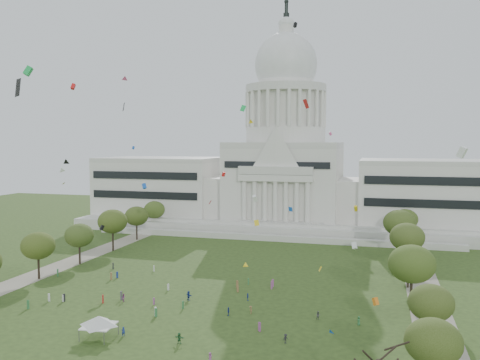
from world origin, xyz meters
name	(u,v)px	position (x,y,z in m)	size (l,w,h in m)	color
ground	(178,318)	(0.00, 0.00, 0.00)	(400.00, 400.00, 0.00)	#2E441A
capitol	(285,172)	(0.00, 113.59, 22.30)	(160.00, 64.50, 91.30)	beige
path_left	(60,266)	(-48.00, 30.00, 0.02)	(8.00, 160.00, 0.04)	gray
path_right	(425,294)	(48.00, 30.00, 0.02)	(8.00, 160.00, 0.04)	gray
row_tree_r_0	(433,342)	(44.94, -19.59, 7.75)	(7.67, 7.67, 10.91)	black
row_tree_r_1	(431,303)	(46.22, -1.75, 7.66)	(7.58, 7.58, 10.78)	black
row_tree_l_2	(38,246)	(-45.04, 17.30, 8.51)	(8.42, 8.42, 11.97)	black
row_tree_r_2	(412,264)	(44.17, 17.44, 9.66)	(9.55, 9.55, 13.58)	black
row_tree_l_3	(79,235)	(-44.09, 33.92, 8.21)	(8.12, 8.12, 11.55)	black
row_tree_r_3	(408,258)	(44.40, 34.48, 7.08)	(7.01, 7.01, 9.98)	black
row_tree_l_4	(113,221)	(-44.08, 52.42, 9.39)	(9.29, 9.29, 13.21)	black
row_tree_r_4	(407,237)	(44.76, 50.04, 9.29)	(9.19, 9.19, 13.06)	black
row_tree_l_5	(137,216)	(-45.22, 71.01, 8.42)	(8.33, 8.33, 11.85)	black
row_tree_r_5	(400,223)	(43.49, 70.19, 9.93)	(9.82, 9.82, 13.96)	black
row_tree_l_6	(154,210)	(-46.87, 89.14, 8.27)	(8.19, 8.19, 11.64)	black
row_tree_r_6	(405,219)	(45.96, 88.13, 8.51)	(8.42, 8.42, 11.97)	black
big_bare_tree	(380,355)	(38.00, -28.00, 8.67)	(6.00, 5.00, 12.80)	black
event_tent	(99,321)	(-9.66, -13.05, 3.17)	(7.97, 7.97, 4.08)	#4C4C4C
person_0	(359,321)	(34.24, 5.78, 0.85)	(0.83, 0.54, 1.70)	#33723F
person_2	(318,316)	(26.52, 6.59, 0.85)	(0.83, 0.51, 1.71)	#4C4C51
person_3	(251,310)	(12.99, 6.39, 0.82)	(1.05, 0.54, 1.63)	olive
person_4	(228,311)	(8.97, 4.21, 0.86)	(1.01, 0.55, 1.72)	navy
person_5	(189,296)	(-2.30, 11.33, 1.02)	(1.88, 0.74, 2.03)	navy
person_6	(210,357)	(12.43, -17.11, 0.78)	(0.76, 0.50, 1.57)	#994C8C
person_7	(123,331)	(-5.98, -11.07, 0.85)	(0.62, 0.45, 1.70)	navy
person_8	(124,298)	(-15.53, 6.65, 0.86)	(0.84, 0.52, 1.73)	#994C8C
person_9	(286,339)	(22.50, -6.55, 0.84)	(1.08, 0.56, 1.67)	#26262B
person_10	(248,297)	(10.25, 14.50, 0.84)	(0.98, 0.53, 1.67)	navy
person_11	(179,338)	(4.94, -11.56, 0.96)	(1.78, 0.70, 1.92)	#33723F
distant_crowd	(148,290)	(-12.80, 13.21, 0.87)	(59.43, 35.71, 1.93)	#33723F
kite_swarm	(213,187)	(4.28, 8.85, 25.22)	(96.44, 108.05, 53.92)	#E54C8C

